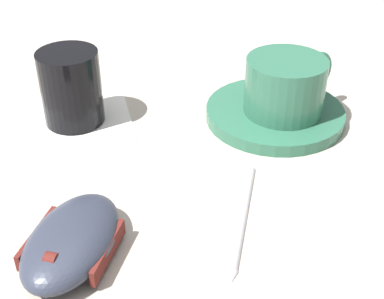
# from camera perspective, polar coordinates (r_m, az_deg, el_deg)

# --- Properties ---
(ground_plane) EXTENTS (3.00, 3.00, 0.00)m
(ground_plane) POSITION_cam_1_polar(r_m,az_deg,el_deg) (0.54, -1.28, 0.50)
(ground_plane) COLOR #B2A899
(saucer) EXTENTS (0.15, 0.15, 0.01)m
(saucer) POSITION_cam_1_polar(r_m,az_deg,el_deg) (0.59, 8.95, 3.69)
(saucer) COLOR #2D664C
(saucer) RESTS_ON ground
(coffee_cup) EXTENTS (0.11, 0.08, 0.06)m
(coffee_cup) POSITION_cam_1_polar(r_m,az_deg,el_deg) (0.57, 10.04, 6.77)
(coffee_cup) COLOR #2D664C
(coffee_cup) RESTS_ON saucer
(computer_mouse) EXTENTS (0.12, 0.12, 0.03)m
(computer_mouse) POSITION_cam_1_polar(r_m,az_deg,el_deg) (0.42, -12.72, -9.48)
(computer_mouse) COLOR #2D3342
(computer_mouse) RESTS_ON ground
(napkin_under_glass) EXTENTS (0.16, 0.16, 0.00)m
(napkin_under_glass) POSITION_cam_1_polar(r_m,az_deg,el_deg) (0.60, -12.94, 3.30)
(napkin_under_glass) COLOR silver
(napkin_under_glass) RESTS_ON ground
(drinking_glass) EXTENTS (0.06, 0.06, 0.08)m
(drinking_glass) POSITION_cam_1_polar(r_m,az_deg,el_deg) (0.57, -12.77, 6.49)
(drinking_glass) COLOR black
(drinking_glass) RESTS_ON napkin_under_glass
(pen) EXTENTS (0.10, 0.12, 0.01)m
(pen) POSITION_cam_1_polar(r_m,az_deg,el_deg) (0.45, 5.48, -6.93)
(pen) COLOR silver
(pen) RESTS_ON ground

